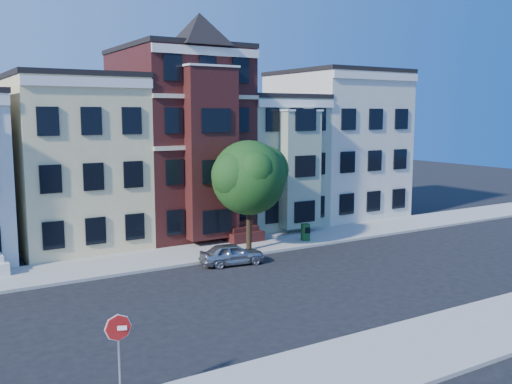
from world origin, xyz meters
TOP-DOWN VIEW (x-y plane):
  - ground at (0.00, 0.00)m, footprint 120.00×120.00m
  - far_sidewalk at (0.00, 8.00)m, footprint 60.00×4.00m
  - near_sidewalk at (0.00, -8.00)m, footprint 60.00×4.00m
  - house_yellow at (-7.00, 14.50)m, footprint 7.00×9.00m
  - house_brown at (0.00, 14.50)m, footprint 7.00×9.00m
  - house_green at (6.50, 14.50)m, footprint 6.00×9.00m
  - house_cream at (13.50, 14.50)m, footprint 8.00×9.00m
  - street_tree at (1.01, 6.91)m, footprint 7.04×7.04m
  - parked_car at (-1.16, 5.03)m, footprint 3.61×1.86m
  - newspaper_box at (5.26, 7.18)m, footprint 0.58×0.55m
  - stop_sign at (-10.99, -6.30)m, footprint 0.75×0.39m

SIDE VIEW (x-z plane):
  - ground at x=0.00m, z-range 0.00..0.00m
  - far_sidewalk at x=0.00m, z-range 0.00..0.15m
  - near_sidewalk at x=0.00m, z-range 0.00..0.15m
  - parked_car at x=-1.16m, z-range 0.00..1.17m
  - newspaper_box at x=5.26m, z-range 0.15..1.20m
  - stop_sign at x=-10.99m, z-range 0.15..2.93m
  - street_tree at x=1.01m, z-range 0.15..8.00m
  - house_green at x=6.50m, z-range 0.00..9.00m
  - house_yellow at x=-7.00m, z-range 0.00..10.00m
  - house_cream at x=13.50m, z-range 0.00..11.00m
  - house_brown at x=0.00m, z-range 0.00..12.00m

